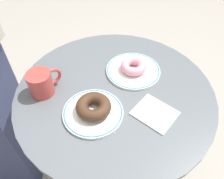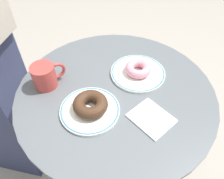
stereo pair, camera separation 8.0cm
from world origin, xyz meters
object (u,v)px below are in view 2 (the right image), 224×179
Objects in this scene: donut_pink_frosted at (139,69)px; coffee_mug at (45,76)px; cafe_table at (115,131)px; donut_chocolate at (89,104)px; plate_right at (138,73)px; plate_left at (90,110)px; paper_napkin at (151,118)px.

coffee_mug is (-0.28, 0.21, 0.02)m from donut_pink_frosted.
cafe_table is 0.33m from donut_chocolate.
coffee_mug reaches higher than donut_pink_frosted.
plate_right reaches higher than cafe_table.
cafe_table is at bearing 0.36° from plate_left.
donut_pink_frosted reaches higher than plate_right.
coffee_mug is at bearing 98.43° from donut_chocolate.
paper_napkin is (0.12, -0.17, -0.00)m from plate_left.
cafe_table is 3.79× the size of plate_left.
donut_pink_frosted is at bearing -37.09° from coffee_mug.
donut_chocolate is (-0.25, 0.01, 0.03)m from plate_right.
cafe_table is at bearing 178.69° from plate_right.
donut_pink_frosted is 0.82× the size of coffee_mug.
plate_left is at bearing -83.09° from coffee_mug.
donut_chocolate is 0.21m from paper_napkin.
donut_chocolate is 0.21m from coffee_mug.
cafe_table is 6.18× the size of coffee_mug.
plate_right is 1.72× the size of coffee_mug.
donut_pink_frosted is 0.22m from paper_napkin.
donut_pink_frosted reaches higher than plate_left.
donut_pink_frosted is (0.00, 0.00, 0.02)m from plate_right.
plate_right is 0.02m from donut_pink_frosted.
plate_left is 0.03m from donut_chocolate.
plate_right is at bearing -0.48° from plate_left.
donut_pink_frosted is at bearing -0.48° from plate_left.
coffee_mug is at bearing 96.91° from plate_left.
paper_napkin is (0.12, -0.18, -0.03)m from donut_chocolate.
cafe_table is 0.31m from plate_right.
plate_right is 0.25m from donut_chocolate.
donut_pink_frosted is 0.36m from coffee_mug.
donut_chocolate is 0.89× the size of paper_napkin.
plate_left is 1.54× the size of paper_napkin.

